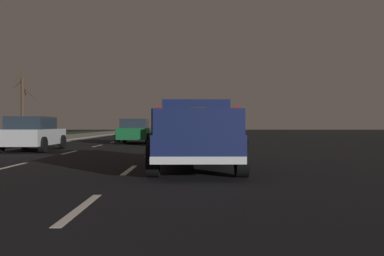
{
  "coord_description": "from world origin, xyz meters",
  "views": [
    {
      "loc": [
        -2.13,
        -3.28,
        1.19
      ],
      "look_at": [
        9.03,
        -3.38,
        1.1
      ],
      "focal_mm": 41.77,
      "sensor_mm": 36.0,
      "label": 1
    }
  ],
  "objects_px": {
    "sedan_silver": "(33,133)",
    "bare_tree_far": "(23,105)",
    "sedan_green": "(135,131)",
    "pickup_truck": "(196,132)",
    "sedan_white": "(188,132)"
  },
  "relations": [
    {
      "from": "pickup_truck",
      "to": "sedan_green",
      "type": "relative_size",
      "value": 1.23
    },
    {
      "from": "pickup_truck",
      "to": "sedan_green",
      "type": "bearing_deg",
      "value": 12.29
    },
    {
      "from": "sedan_white",
      "to": "sedan_silver",
      "type": "distance_m",
      "value": 8.56
    },
    {
      "from": "pickup_truck",
      "to": "sedan_green",
      "type": "height_order",
      "value": "pickup_truck"
    },
    {
      "from": "sedan_white",
      "to": "pickup_truck",
      "type": "bearing_deg",
      "value": -178.99
    },
    {
      "from": "sedan_green",
      "to": "bare_tree_far",
      "type": "distance_m",
      "value": 15.45
    },
    {
      "from": "bare_tree_far",
      "to": "sedan_silver",
      "type": "bearing_deg",
      "value": -158.5
    },
    {
      "from": "sedan_white",
      "to": "bare_tree_far",
      "type": "xyz_separation_m",
      "value": [
        13.77,
        14.36,
        2.07
      ]
    },
    {
      "from": "sedan_green",
      "to": "sedan_white",
      "type": "relative_size",
      "value": 0.99
    },
    {
      "from": "sedan_green",
      "to": "sedan_silver",
      "type": "height_order",
      "value": "same"
    },
    {
      "from": "bare_tree_far",
      "to": "pickup_truck",
      "type": "bearing_deg",
      "value": -151.59
    },
    {
      "from": "pickup_truck",
      "to": "sedan_white",
      "type": "bearing_deg",
      "value": 1.01
    },
    {
      "from": "pickup_truck",
      "to": "bare_tree_far",
      "type": "height_order",
      "value": "bare_tree_far"
    },
    {
      "from": "pickup_truck",
      "to": "sedan_white",
      "type": "relative_size",
      "value": 1.22
    },
    {
      "from": "sedan_silver",
      "to": "bare_tree_far",
      "type": "distance_m",
      "value": 20.2
    }
  ]
}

